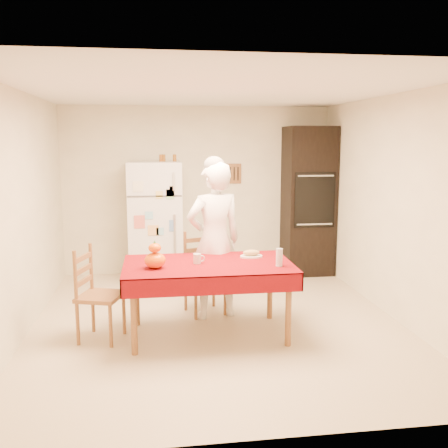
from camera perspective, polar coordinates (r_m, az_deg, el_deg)
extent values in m
plane|color=beige|center=(5.65, -0.84, -11.11)|extent=(4.50, 4.50, 0.00)
cube|color=#F4ECCD|center=(7.57, -3.00, 3.85)|extent=(4.00, 0.02, 2.50)
cube|color=#F4ECCD|center=(3.16, 4.23, -3.98)|extent=(4.00, 0.02, 2.50)
cube|color=#F4ECCD|center=(5.47, -22.16, 1.04)|extent=(0.02, 4.50, 2.50)
cube|color=#F4ECCD|center=(5.93, 18.68, 1.84)|extent=(0.02, 4.50, 2.50)
cube|color=white|center=(5.32, -0.91, 15.02)|extent=(4.00, 4.50, 0.02)
cube|color=brown|center=(7.60, 1.14, 5.78)|extent=(0.22, 0.02, 0.30)
cube|color=white|center=(7.22, -7.86, 0.31)|extent=(0.75, 0.70, 1.70)
cube|color=silver|center=(6.79, -5.74, 4.88)|extent=(0.03, 0.03, 0.25)
cube|color=silver|center=(6.89, -5.64, -1.35)|extent=(0.03, 0.03, 0.60)
cube|color=black|center=(7.59, 9.59, 2.61)|extent=(0.70, 0.60, 2.20)
cube|color=black|center=(7.29, 10.34, 2.71)|extent=(0.59, 0.02, 0.80)
cylinder|color=brown|center=(4.79, -10.27, -10.57)|extent=(0.06, 0.06, 0.71)
cylinder|color=brown|center=(5.53, -9.97, -7.82)|extent=(0.06, 0.06, 0.71)
cylinder|color=brown|center=(4.95, 7.37, -9.83)|extent=(0.06, 0.06, 0.71)
cylinder|color=brown|center=(5.67, 5.27, -7.29)|extent=(0.06, 0.06, 0.71)
cube|color=brown|center=(5.08, -1.83, -4.85)|extent=(1.60, 0.90, 0.04)
cube|color=#57050C|center=(5.07, -1.83, -4.56)|extent=(1.70, 1.00, 0.01)
cylinder|color=brown|center=(5.66, -3.24, -8.78)|extent=(0.04, 0.04, 0.43)
cylinder|color=brown|center=(5.96, -4.41, -7.84)|extent=(0.04, 0.04, 0.43)
cylinder|color=brown|center=(5.79, 0.13, -8.34)|extent=(0.04, 0.04, 0.43)
cylinder|color=brown|center=(6.09, -1.19, -7.45)|extent=(0.04, 0.04, 0.43)
cube|color=brown|center=(5.81, -2.19, -5.88)|extent=(0.51, 0.50, 0.04)
cube|color=brown|center=(5.90, -2.82, -3.14)|extent=(0.35, 0.13, 0.50)
cylinder|color=brown|center=(5.04, -12.83, -11.32)|extent=(0.04, 0.04, 0.43)
cylinder|color=brown|center=(5.18, -16.38, -10.92)|extent=(0.04, 0.04, 0.43)
cylinder|color=brown|center=(5.36, -11.37, -10.01)|extent=(0.04, 0.04, 0.43)
cylinder|color=brown|center=(5.48, -14.74, -9.69)|extent=(0.04, 0.04, 0.43)
cube|color=brown|center=(5.19, -13.93, -8.02)|extent=(0.51, 0.52, 0.04)
cube|color=brown|center=(5.19, -15.77, -5.23)|extent=(0.14, 0.35, 0.50)
imported|color=white|center=(5.58, -1.11, -1.94)|extent=(0.73, 0.57, 1.76)
cylinder|color=silver|center=(5.05, -3.09, -3.98)|extent=(0.08, 0.08, 0.10)
ellipsoid|color=#E74605|center=(4.91, -7.88, -4.13)|extent=(0.21, 0.21, 0.15)
ellipsoid|color=#E54405|center=(4.88, -7.92, -2.72)|extent=(0.12, 0.12, 0.09)
cylinder|color=silver|center=(4.97, 6.34, -3.80)|extent=(0.07, 0.07, 0.18)
cylinder|color=white|center=(5.33, 3.14, -3.71)|extent=(0.24, 0.24, 0.02)
ellipsoid|color=#A68351|center=(5.32, 3.14, -3.29)|extent=(0.18, 0.10, 0.06)
cylinder|color=brown|center=(7.19, -7.20, 7.50)|extent=(0.05, 0.05, 0.10)
cylinder|color=brown|center=(7.19, -6.91, 7.50)|extent=(0.05, 0.05, 0.10)
cylinder|color=#91561A|center=(7.19, -5.67, 7.53)|extent=(0.05, 0.05, 0.10)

